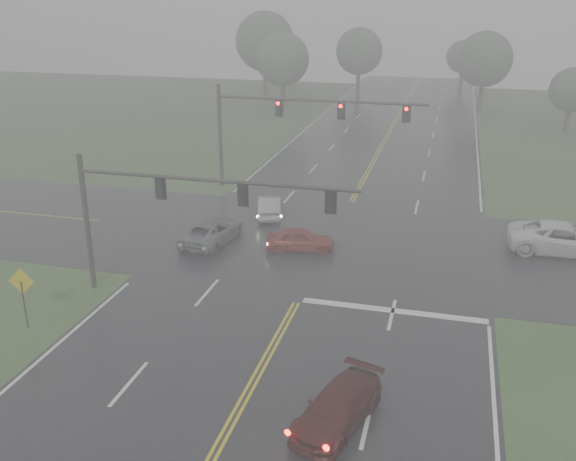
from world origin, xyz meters
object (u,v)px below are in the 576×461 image
(sedan_maroon, at_px, (337,424))
(car_grey, at_px, (212,243))
(sedan_silver, at_px, (269,216))
(signal_gantry_near, at_px, (165,202))
(pickup_white, at_px, (562,253))
(signal_gantry_far, at_px, (282,118))
(sedan_red, at_px, (300,251))

(sedan_maroon, xyz_separation_m, car_grey, (-10.16, 14.66, 0.00))
(sedan_silver, xyz_separation_m, signal_gantry_near, (-1.34, -12.43, 4.81))
(sedan_maroon, distance_m, signal_gantry_near, 13.10)
(pickup_white, distance_m, signal_gantry_far, 20.75)
(pickup_white, xyz_separation_m, signal_gantry_far, (-18.47, 7.79, 5.36))
(car_grey, height_order, pickup_white, pickup_white)
(car_grey, xyz_separation_m, pickup_white, (19.69, 3.53, 0.00))
(sedan_maroon, bearing_deg, sedan_red, 125.22)
(signal_gantry_far, bearing_deg, sedan_maroon, -71.00)
(car_grey, xyz_separation_m, signal_gantry_near, (0.61, -7.10, 4.81))
(sedan_maroon, relative_size, signal_gantry_far, 0.29)
(sedan_red, bearing_deg, pickup_white, -88.63)
(car_grey, height_order, signal_gantry_near, signal_gantry_near)
(signal_gantry_near, bearing_deg, car_grey, 94.91)
(sedan_red, height_order, pickup_white, pickup_white)
(car_grey, bearing_deg, pickup_white, -163.67)
(pickup_white, bearing_deg, sedan_silver, 84.39)
(car_grey, bearing_deg, signal_gantry_far, -89.98)
(sedan_maroon, distance_m, signal_gantry_far, 28.00)
(pickup_white, height_order, signal_gantry_far, signal_gantry_far)
(car_grey, distance_m, signal_gantry_near, 8.60)
(sedan_red, height_order, car_grey, car_grey)
(sedan_maroon, height_order, sedan_red, sedan_red)
(sedan_red, distance_m, pickup_white, 14.80)
(car_grey, relative_size, pickup_white, 0.81)
(sedan_maroon, relative_size, pickup_white, 0.72)
(sedan_maroon, height_order, car_grey, car_grey)
(signal_gantry_near, relative_size, signal_gantry_far, 0.88)
(sedan_maroon, xyz_separation_m, signal_gantry_far, (-8.95, 25.98, 5.36))
(car_grey, distance_m, pickup_white, 20.00)
(signal_gantry_near, bearing_deg, sedan_silver, 83.86)
(sedan_red, xyz_separation_m, car_grey, (-5.29, -0.13, 0.00))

